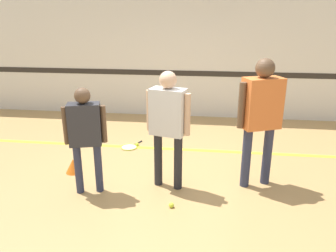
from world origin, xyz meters
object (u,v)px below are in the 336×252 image
at_px(tennis_ball_near_instructor, 171,205).
at_px(training_cone, 73,166).
at_px(tennis_ball_by_spare_racket, 137,144).
at_px(person_student_left, 85,130).
at_px(person_student_right, 261,110).
at_px(person_instructor, 168,118).
at_px(racket_spare_on_floor, 130,147).

relative_size(tennis_ball_near_instructor, training_cone, 0.28).
bearing_deg(training_cone, tennis_ball_by_spare_racket, 57.90).
distance_m(person_student_left, person_student_right, 2.32).
bearing_deg(training_cone, person_student_left, -49.16).
bearing_deg(person_student_right, person_instructor, -12.71).
bearing_deg(racket_spare_on_floor, training_cone, 178.32).
height_order(person_student_left, racket_spare_on_floor, person_student_left).
distance_m(person_instructor, tennis_ball_near_instructor, 1.12).
xyz_separation_m(tennis_ball_near_instructor, training_cone, (-1.60, 0.78, 0.08)).
xyz_separation_m(person_student_left, racket_spare_on_floor, (0.16, 1.61, -0.88)).
xyz_separation_m(person_instructor, racket_spare_on_floor, (-0.88, 1.33, -0.99)).
distance_m(racket_spare_on_floor, tennis_ball_by_spare_racket, 0.15).
height_order(tennis_ball_near_instructor, tennis_ball_by_spare_racket, same).
xyz_separation_m(person_student_left, tennis_ball_near_instructor, (1.15, -0.26, -0.86)).
height_order(racket_spare_on_floor, tennis_ball_near_instructor, tennis_ball_near_instructor).
xyz_separation_m(person_student_left, person_student_right, (2.25, 0.49, 0.21)).
bearing_deg(person_student_right, person_student_left, -10.20).
xyz_separation_m(person_instructor, training_cone, (-1.49, 0.24, -0.90)).
bearing_deg(person_instructor, tennis_ball_by_spare_racket, 133.35).
bearing_deg(racket_spare_on_floor, tennis_ball_by_spare_racket, -28.52).
bearing_deg(tennis_ball_near_instructor, racket_spare_on_floor, 117.87).
distance_m(person_student_right, tennis_ball_near_instructor, 1.71).
bearing_deg(tennis_ball_near_instructor, person_instructor, 101.59).
xyz_separation_m(tennis_ball_near_instructor, tennis_ball_by_spare_racket, (-0.86, 1.95, 0.00)).
distance_m(person_instructor, person_student_left, 1.08).
relative_size(racket_spare_on_floor, tennis_ball_near_instructor, 8.16).
bearing_deg(person_student_right, tennis_ball_by_spare_racket, -53.84).
distance_m(racket_spare_on_floor, tennis_ball_near_instructor, 2.11).
distance_m(person_instructor, person_student_right, 1.24).
distance_m(person_instructor, tennis_ball_by_spare_racket, 1.87).
distance_m(person_student_left, tennis_ball_by_spare_racket, 1.92).
bearing_deg(training_cone, person_student_right, -0.58).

